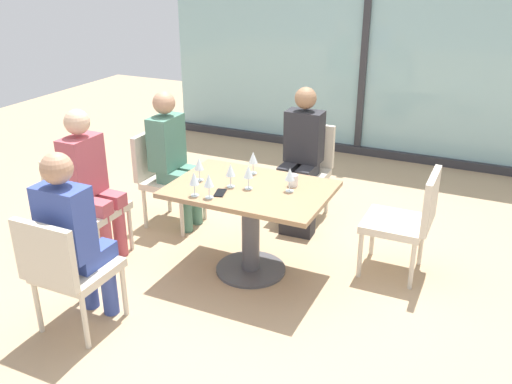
# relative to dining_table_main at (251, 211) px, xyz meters

# --- Properties ---
(ground_plane) EXTENTS (12.00, 12.00, 0.00)m
(ground_plane) POSITION_rel_dining_table_main_xyz_m (0.00, 0.00, -0.53)
(ground_plane) COLOR tan
(window_wall_backdrop) EXTENTS (5.20, 0.10, 2.70)m
(window_wall_backdrop) POSITION_rel_dining_table_main_xyz_m (0.00, 3.20, 0.68)
(window_wall_backdrop) COLOR #8DB7BC
(window_wall_backdrop) RESTS_ON ground_plane
(dining_table_main) EXTENTS (1.20, 0.83, 0.73)m
(dining_table_main) POSITION_rel_dining_table_main_xyz_m (0.00, 0.00, 0.00)
(dining_table_main) COLOR #997551
(dining_table_main) RESTS_ON ground_plane
(chair_near_window) EXTENTS (0.46, 0.51, 0.87)m
(chair_near_window) POSITION_rel_dining_table_main_xyz_m (0.00, 1.21, -0.04)
(chair_near_window) COLOR beige
(chair_near_window) RESTS_ON ground_plane
(chair_far_left) EXTENTS (0.50, 0.46, 0.87)m
(chair_far_left) POSITION_rel_dining_table_main_xyz_m (-1.11, 0.48, -0.04)
(chair_far_left) COLOR beige
(chair_far_left) RESTS_ON ground_plane
(chair_front_left) EXTENTS (0.46, 0.50, 0.87)m
(chair_front_left) POSITION_rel_dining_table_main_xyz_m (-0.74, -1.21, -0.04)
(chair_front_left) COLOR beige
(chair_front_left) RESTS_ON ground_plane
(chair_side_end) EXTENTS (0.50, 0.46, 0.87)m
(chair_side_end) POSITION_rel_dining_table_main_xyz_m (-1.38, -0.32, -0.04)
(chair_side_end) COLOR beige
(chair_side_end) RESTS_ON ground_plane
(chair_far_right) EXTENTS (0.50, 0.46, 0.87)m
(chair_far_right) POSITION_rel_dining_table_main_xyz_m (1.11, 0.48, -0.04)
(chair_far_right) COLOR beige
(chair_far_right) RESTS_ON ground_plane
(person_near_window) EXTENTS (0.34, 0.39, 1.26)m
(person_near_window) POSITION_rel_dining_table_main_xyz_m (-0.00, 1.10, 0.17)
(person_near_window) COLOR #28282D
(person_near_window) RESTS_ON ground_plane
(person_far_left) EXTENTS (0.39, 0.34, 1.26)m
(person_far_left) POSITION_rel_dining_table_main_xyz_m (-1.00, 0.48, 0.17)
(person_far_left) COLOR #4C7F6B
(person_far_left) RESTS_ON ground_plane
(person_front_left) EXTENTS (0.34, 0.39, 1.26)m
(person_front_left) POSITION_rel_dining_table_main_xyz_m (-0.74, -1.10, 0.17)
(person_front_left) COLOR #384C9E
(person_front_left) RESTS_ON ground_plane
(person_side_end) EXTENTS (0.39, 0.34, 1.26)m
(person_side_end) POSITION_rel_dining_table_main_xyz_m (-1.27, -0.32, 0.17)
(person_side_end) COLOR #B24C56
(person_side_end) RESTS_ON ground_plane
(wine_glass_0) EXTENTS (0.07, 0.07, 0.18)m
(wine_glass_0) POSITION_rel_dining_table_main_xyz_m (-0.10, 0.27, 0.33)
(wine_glass_0) COLOR silver
(wine_glass_0) RESTS_ON dining_table_main
(wine_glass_1) EXTENTS (0.07, 0.07, 0.18)m
(wine_glass_1) POSITION_rel_dining_table_main_xyz_m (-0.18, -0.31, 0.33)
(wine_glass_1) COLOR silver
(wine_glass_1) RESTS_ON dining_table_main
(wine_glass_2) EXTENTS (0.07, 0.07, 0.18)m
(wine_glass_2) POSITION_rel_dining_table_main_xyz_m (-0.14, -0.06, 0.33)
(wine_glass_2) COLOR silver
(wine_glass_2) RESTS_ON dining_table_main
(wine_glass_3) EXTENTS (0.07, 0.07, 0.18)m
(wine_glass_3) POSITION_rel_dining_table_main_xyz_m (-0.30, -0.32, 0.33)
(wine_glass_3) COLOR silver
(wine_glass_3) RESTS_ON dining_table_main
(wine_glass_4) EXTENTS (0.07, 0.07, 0.18)m
(wine_glass_4) POSITION_rel_dining_table_main_xyz_m (-0.42, -0.04, 0.33)
(wine_glass_4) COLOR silver
(wine_glass_4) RESTS_ON dining_table_main
(wine_glass_5) EXTENTS (0.07, 0.07, 0.18)m
(wine_glass_5) POSITION_rel_dining_table_main_xyz_m (0.30, 0.05, 0.33)
(wine_glass_5) COLOR silver
(wine_glass_5) RESTS_ON dining_table_main
(wine_glass_6) EXTENTS (0.07, 0.07, 0.18)m
(wine_glass_6) POSITION_rel_dining_table_main_xyz_m (-0.00, -0.03, 0.33)
(wine_glass_6) COLOR silver
(wine_glass_6) RESTS_ON dining_table_main
(coffee_cup) EXTENTS (0.08, 0.08, 0.09)m
(coffee_cup) POSITION_rel_dining_table_main_xyz_m (0.28, 0.16, 0.24)
(coffee_cup) COLOR white
(coffee_cup) RESTS_ON dining_table_main
(cell_phone_on_table) EXTENTS (0.10, 0.16, 0.01)m
(cell_phone_on_table) POSITION_rel_dining_table_main_xyz_m (-0.15, -0.20, 0.20)
(cell_phone_on_table) COLOR black
(cell_phone_on_table) RESTS_ON dining_table_main
(handbag_0) EXTENTS (0.31, 0.17, 0.28)m
(handbag_0) POSITION_rel_dining_table_main_xyz_m (0.11, 0.76, -0.39)
(handbag_0) COLOR #232328
(handbag_0) RESTS_ON ground_plane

